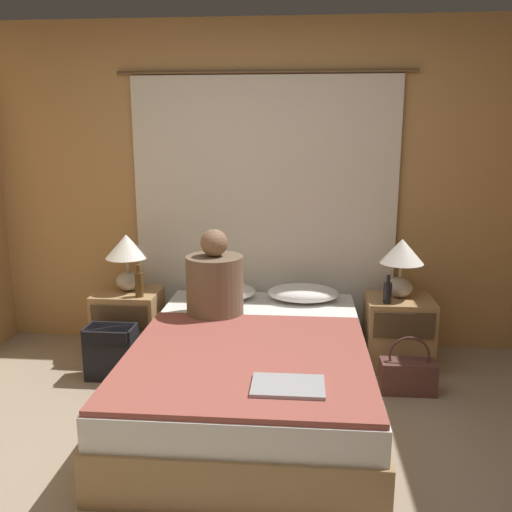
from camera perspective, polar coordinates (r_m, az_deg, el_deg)
ground_plane at (r=2.82m, az=-2.14°, el=-23.68°), size 16.00×16.00×0.00m
wall_back at (r=4.24m, az=0.95°, el=7.10°), size 4.36×0.06×2.50m
curtain_panel at (r=4.20m, az=0.88°, el=4.41°), size 2.22×0.02×2.12m
bed at (r=3.42m, az=-0.44°, el=-12.30°), size 1.41×2.03×0.45m
nightstand_left at (r=4.26m, az=-13.23°, el=-6.96°), size 0.47×0.41×0.51m
nightstand_right at (r=4.12m, az=14.72°, el=-7.73°), size 0.47×0.41×0.51m
lamp_left at (r=4.15m, az=-13.45°, el=0.20°), size 0.31×0.31×0.43m
lamp_right at (r=4.00m, az=15.06°, el=-0.33°), size 0.31×0.31×0.43m
pillow_left at (r=4.10m, az=-3.74°, el=-3.70°), size 0.53×0.35×0.12m
pillow_right at (r=4.05m, az=4.97°, el=-3.90°), size 0.53×0.35×0.12m
blanket_on_bed at (r=3.04m, az=-1.00°, el=-10.64°), size 1.35×1.35×0.03m
person_left_in_bed at (r=3.67m, az=-4.35°, el=-2.82°), size 0.39×0.39×0.60m
beer_bottle_on_left_stand at (r=4.01m, az=-12.22°, el=-2.89°), size 0.06×0.06×0.24m
beer_bottle_on_right_stand at (r=3.89m, az=13.68°, el=-3.70°), size 0.06×0.06×0.21m
laptop_on_bed at (r=2.68m, az=3.38°, el=-13.49°), size 0.35×0.24×0.02m
backpack_on_floor at (r=3.94m, az=-15.00°, el=-9.42°), size 0.34×0.22×0.37m
handbag_on_floor at (r=3.78m, az=15.70°, el=-11.97°), size 0.36×0.16×0.39m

